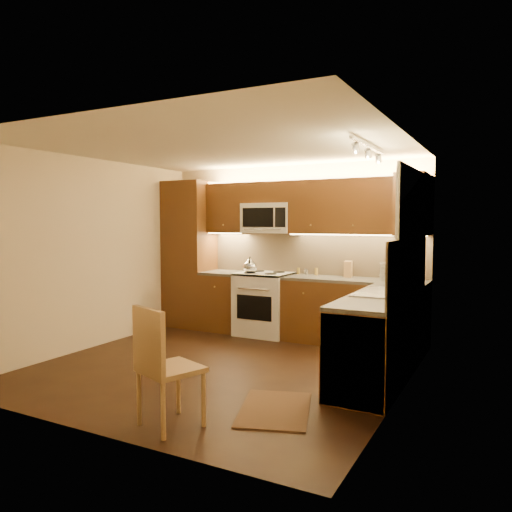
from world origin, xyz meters
The scene contains 37 objects.
floor centered at (0.00, 0.00, 0.00)m, with size 4.00×4.00×0.01m, color black.
ceiling centered at (0.00, 0.00, 2.50)m, with size 4.00×4.00×0.01m, color beige.
wall_back centered at (0.00, 2.00, 1.25)m, with size 4.00×0.01×2.50m, color beige.
wall_front centered at (0.00, -2.00, 1.25)m, with size 4.00×0.01×2.50m, color beige.
wall_left centered at (-2.00, 0.00, 1.25)m, with size 0.01×4.00×2.50m, color beige.
wall_right centered at (2.00, 0.00, 1.25)m, with size 0.01×4.00×2.50m, color beige.
pantry centered at (-1.65, 1.70, 1.15)m, with size 0.70×0.60×2.30m, color #4F2D10.
base_cab_back_left centered at (-0.99, 1.70, 0.43)m, with size 0.62×0.60×0.86m, color #4F2D10.
counter_back_left centered at (-0.99, 1.70, 0.88)m, with size 0.62×0.60×0.04m, color #32302D.
base_cab_back_right centered at (1.04, 1.70, 0.43)m, with size 1.92×0.60×0.86m, color #4F2D10.
counter_back_right centered at (1.04, 1.70, 0.88)m, with size 1.92×0.60×0.04m, color #32302D.
base_cab_right centered at (1.70, 0.40, 0.43)m, with size 0.60×2.00×0.86m, color #4F2D10.
counter_right centered at (1.70, 0.40, 0.88)m, with size 0.60×2.00×0.04m, color #32302D.
dishwasher centered at (1.70, -0.30, 0.43)m, with size 0.58×0.60×0.84m, color silver.
backsplash_back centered at (0.35, 1.99, 1.20)m, with size 3.30×0.02×0.60m, color tan.
backsplash_right centered at (1.99, 0.40, 1.20)m, with size 0.02×2.00×0.60m, color tan.
upper_cab_back_left centered at (-0.99, 1.82, 1.88)m, with size 0.62×0.35×0.75m, color #4F2D10.
upper_cab_back_right centered at (1.04, 1.82, 1.88)m, with size 1.92×0.35×0.75m, color #4F2D10.
upper_cab_bridge centered at (-0.30, 1.82, 2.09)m, with size 0.76×0.35×0.31m, color #4F2D10.
upper_cab_right_corner centered at (1.82, 1.40, 1.88)m, with size 0.35×0.50×0.75m, color #4F2D10.
stove centered at (-0.30, 1.68, 0.46)m, with size 0.76×0.65×0.92m, color silver, non-canonical shape.
microwave centered at (-0.30, 1.81, 1.72)m, with size 0.76×0.38×0.44m, color silver, non-canonical shape.
window_frame centered at (1.99, 0.55, 1.60)m, with size 0.03×1.44×1.24m, color silver.
window_blinds centered at (1.97, 0.55, 1.60)m, with size 0.02×1.36×1.16m, color silver.
sink centered at (1.70, 0.55, 0.98)m, with size 0.52×0.86×0.15m, color silver, non-canonical shape.
faucet centered at (1.88, 0.55, 1.05)m, with size 0.20×0.04×0.30m, color silver, non-canonical shape.
track_light_bar centered at (1.55, 0.40, 2.46)m, with size 0.04×1.20×0.03m, color silver.
kettle centered at (-0.47, 1.53, 1.04)m, with size 0.21×0.21×0.24m, color silver, non-canonical shape.
toaster_oven centered at (1.56, 1.79, 1.01)m, with size 0.38×0.28×0.23m, color silver.
knife_block centered at (0.91, 1.86, 1.01)m, with size 0.10×0.16×0.22m, color #AF874F.
spice_jar_a centered at (0.28, 1.85, 0.94)m, with size 0.05×0.05×0.09m, color silver.
spice_jar_b centered at (0.14, 1.91, 0.95)m, with size 0.04×0.04×0.09m, color olive.
spice_jar_c centered at (0.31, 1.82, 0.95)m, with size 0.04×0.04×0.09m, color silver.
spice_jar_d centered at (0.43, 1.89, 0.95)m, with size 0.05×0.05×0.10m, color #AF8934.
soap_bottle centered at (1.82, 1.34, 1.01)m, with size 0.10×0.10×0.21m, color silver.
rug centered at (1.10, -0.90, 0.01)m, with size 0.60×0.90×0.01m, color black.
dining_chair centered at (0.49, -1.59, 0.50)m, with size 0.44×0.44×0.99m, color #AF874F, non-canonical shape.
Camera 1 is at (2.92, -4.74, 1.67)m, focal length 34.49 mm.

